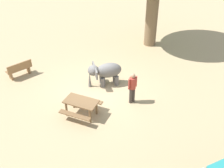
% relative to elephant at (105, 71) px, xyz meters
% --- Properties ---
extents(ground_plane, '(60.00, 60.00, 0.00)m').
position_rel_elephant_xyz_m(ground_plane, '(0.56, 0.35, -0.80)').
color(ground_plane, tan).
extents(elephant, '(1.82, 1.22, 1.25)m').
position_rel_elephant_xyz_m(elephant, '(0.00, 0.00, 0.00)').
color(elephant, slate).
rests_on(elephant, ground_plane).
extents(person_handler, '(0.50, 0.32, 1.62)m').
position_rel_elephant_xyz_m(person_handler, '(-0.52, 1.95, 0.15)').
color(person_handler, '#3F3833').
rests_on(person_handler, ground_plane).
extents(wooden_bench, '(1.46, 0.77, 0.88)m').
position_rel_elephant_xyz_m(wooden_bench, '(3.95, -2.75, -0.33)').
color(wooden_bench, olive).
rests_on(wooden_bench, ground_plane).
extents(picnic_table_near, '(2.10, 2.10, 0.78)m').
position_rel_elephant_xyz_m(picnic_table_near, '(2.00, 1.79, -0.21)').
color(picnic_table_near, brown).
rests_on(picnic_table_near, ground_plane).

